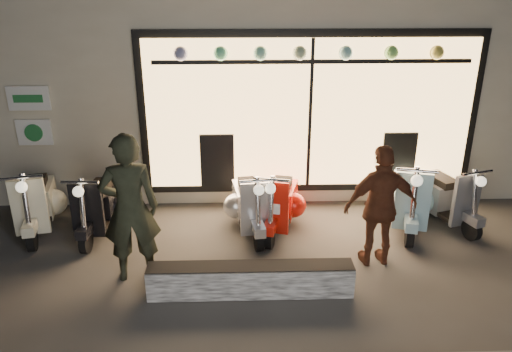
{
  "coord_description": "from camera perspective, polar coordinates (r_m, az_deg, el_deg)",
  "views": [
    {
      "loc": [
        -0.31,
        -5.78,
        3.63
      ],
      "look_at": [
        -0.11,
        0.6,
        1.05
      ],
      "focal_mm": 35.0,
      "sensor_mm": 36.0,
      "label": 1
    }
  ],
  "objects": [
    {
      "name": "ground",
      "position": [
        6.83,
        1.07,
        -10.09
      ],
      "size": [
        40.0,
        40.0,
        0.0
      ],
      "primitive_type": "plane",
      "color": "#383533",
      "rests_on": "ground"
    },
    {
      "name": "scooter_blue",
      "position": [
        8.1,
        17.08,
        -2.16
      ],
      "size": [
        0.76,
        1.56,
        1.11
      ],
      "rotation": [
        0.0,
        0.0,
        -0.26
      ],
      "color": "black",
      "rests_on": "ground"
    },
    {
      "name": "shop_building",
      "position": [
        10.87,
        -0.17,
        13.92
      ],
      "size": [
        10.2,
        6.23,
        4.2
      ],
      "color": "beige",
      "rests_on": "ground"
    },
    {
      "name": "scooter_red",
      "position": [
        7.66,
        2.73,
        -2.93
      ],
      "size": [
        0.69,
        1.4,
        1.0
      ],
      "rotation": [
        0.0,
        0.0,
        -0.26
      ],
      "color": "black",
      "rests_on": "ground"
    },
    {
      "name": "scooter_black",
      "position": [
        7.93,
        -17.37,
        -3.05
      ],
      "size": [
        0.49,
        1.41,
        1.01
      ],
      "rotation": [
        0.0,
        0.0,
        -0.06
      ],
      "color": "black",
      "rests_on": "ground"
    },
    {
      "name": "man",
      "position": [
        6.31,
        -14.21,
        -3.64
      ],
      "size": [
        0.78,
        0.59,
        1.94
      ],
      "primitive_type": "imported",
      "rotation": [
        0.0,
        0.0,
        3.32
      ],
      "color": "black",
      "rests_on": "ground"
    },
    {
      "name": "graffiti_barrier",
      "position": [
        6.17,
        -0.62,
        -11.76
      ],
      "size": [
        2.48,
        0.28,
        0.4
      ],
      "primitive_type": "cube",
      "color": "black",
      "rests_on": "ground"
    },
    {
      "name": "scooter_cream",
      "position": [
        8.32,
        -23.73,
        -2.62
      ],
      "size": [
        0.68,
        1.49,
        1.06
      ],
      "rotation": [
        0.0,
        0.0,
        0.21
      ],
      "color": "black",
      "rests_on": "ground"
    },
    {
      "name": "scooter_grey",
      "position": [
        8.38,
        20.4,
        -2.09
      ],
      "size": [
        0.73,
        1.4,
        1.01
      ],
      "rotation": [
        0.0,
        0.0,
        0.31
      ],
      "color": "black",
      "rests_on": "ground"
    },
    {
      "name": "scooter_silver",
      "position": [
        7.61,
        -0.71,
        -3.06
      ],
      "size": [
        0.58,
        1.42,
        1.01
      ],
      "rotation": [
        0.0,
        0.0,
        0.15
      ],
      "color": "black",
      "rests_on": "ground"
    },
    {
      "name": "woman",
      "position": [
        6.69,
        14.07,
        -3.42
      ],
      "size": [
        1.01,
        0.51,
        1.67
      ],
      "primitive_type": "imported",
      "rotation": [
        0.0,
        0.0,
        3.25
      ],
      "color": "#5B2E1C",
      "rests_on": "ground"
    }
  ]
}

